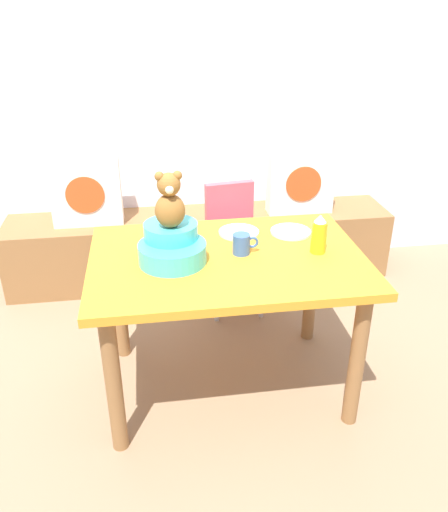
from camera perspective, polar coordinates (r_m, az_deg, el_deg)
The scene contains 13 objects.
ground_plane at distance 2.75m, azimuth 0.32°, elevation -13.87°, with size 8.00×8.00×0.00m, color #8C7256.
back_wall at distance 3.56m, azimuth -3.43°, elevation 18.76°, with size 4.40×0.10×2.60m, color silver.
window_bench at distance 3.62m, azimuth -2.56°, elevation 1.11°, with size 2.60×0.44×0.46m, color olive.
pillow_floral_left at distance 3.43m, azimuth -14.99°, elevation 6.91°, with size 0.44×0.15×0.44m.
pillow_floral_right at distance 3.56m, azimuth 8.45°, elevation 8.22°, with size 0.44×0.15×0.44m.
dining_table at distance 2.39m, azimuth 0.36°, elevation -2.35°, with size 1.24×0.86×0.74m.
highchair at distance 3.12m, azimuth 1.25°, elevation 2.69°, with size 0.36×0.48×0.79m.
infant_seat_teal at distance 2.29m, azimuth -5.78°, elevation 1.16°, with size 0.30×0.33×0.16m.
teddy_bear at distance 2.20m, azimuth -6.02°, elevation 6.00°, with size 0.13×0.12×0.25m.
ketchup_bottle at distance 2.38m, azimuth 10.44°, elevation 2.31°, with size 0.07×0.07×0.18m.
coffee_mug at distance 2.35m, azimuth 1.99°, elevation 1.34°, with size 0.12×0.08×0.09m.
dinner_plate_near at distance 2.59m, azimuth 7.38°, elevation 2.68°, with size 0.20×0.20×0.01m, color white.
dinner_plate_far at distance 2.57m, azimuth 1.65°, elevation 2.65°, with size 0.20×0.20×0.01m, color white.
Camera 1 is at (-0.33, -2.06, 1.79)m, focal length 36.22 mm.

